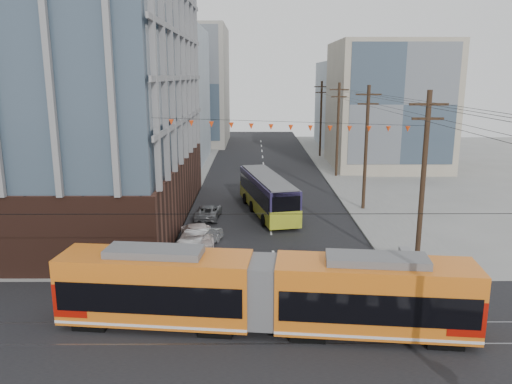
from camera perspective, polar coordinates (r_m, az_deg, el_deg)
The scene contains 12 objects.
ground at distance 20.92m, azimuth 3.66°, elevation -21.10°, with size 160.00×160.00×0.00m, color slate.
bg_bldg_nw_near at distance 71.05m, azimuth -13.25°, elevation 10.59°, with size 18.00×16.00×18.00m, color #8C99A5.
bg_bldg_ne_near at distance 67.61m, azimuth 14.79°, elevation 9.54°, with size 14.00×14.00×16.00m, color gray.
bg_bldg_nw_far at distance 90.15m, azimuth -8.54°, elevation 11.90°, with size 16.00×18.00×20.00m, color gray.
bg_bldg_ne_far at distance 87.53m, azimuth 12.67°, elevation 9.73°, with size 16.00×16.00×14.00m, color #8C99A5.
utility_pole_far at distance 74.16m, azimuth 7.42°, elevation 8.21°, with size 0.30×0.30×11.00m, color black.
streetcar at distance 23.81m, azimuth 0.81°, elevation -11.42°, with size 19.35×2.72×3.73m, color #D16516, non-canonical shape.
city_bus at distance 43.53m, azimuth 1.30°, elevation -0.23°, with size 2.58×11.89×3.37m, color #251F44, non-canonical shape.
parked_car_silver at distance 35.21m, azimuth -6.30°, elevation -5.18°, with size 1.56×4.47×1.47m, color #B3B3B3.
parked_car_white at distance 36.03m, azimuth -6.79°, elevation -4.73°, with size 2.11×5.19×1.51m, color silver.
parked_car_grey at distance 42.26m, azimuth -5.47°, elevation -2.24°, with size 1.95×4.23×1.18m, color #57595D.
jersey_barrier at distance 32.37m, azimuth 17.22°, elevation -7.95°, with size 0.98×4.37×0.87m, color gray.
Camera 1 is at (-1.33, -17.24, 11.77)m, focal length 35.00 mm.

